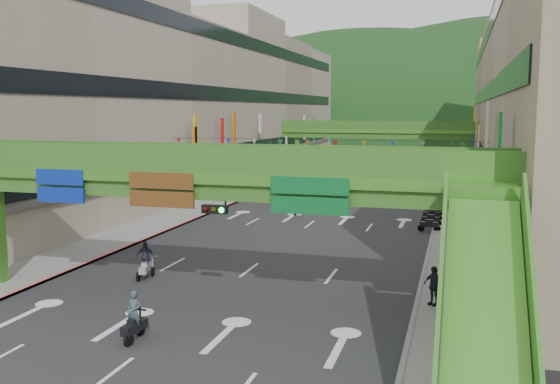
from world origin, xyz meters
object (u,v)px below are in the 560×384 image
(overpass_near, at_px, (219,190))
(car_yellow, at_px, (374,183))
(car_silver, at_px, (295,180))
(scooter_rider_mid, at_px, (297,203))
(pedestrian_red, at_px, (478,212))
(scooter_rider_near, at_px, (134,318))

(overpass_near, distance_m, car_yellow, 43.34)
(car_silver, bearing_deg, scooter_rider_mid, -69.53)
(car_yellow, height_order, pedestrian_red, pedestrian_red)
(car_yellow, distance_m, pedestrian_red, 20.69)
(overpass_near, height_order, car_yellow, overpass_near)
(overpass_near, xyz_separation_m, car_silver, (-7.93, 43.05, -4.46))
(scooter_rider_mid, relative_size, car_yellow, 0.52)
(overpass_near, distance_m, car_silver, 44.00)
(scooter_rider_near, height_order, car_silver, scooter_rider_near)
(car_silver, bearing_deg, scooter_rider_near, -77.21)
(car_yellow, bearing_deg, scooter_rider_near, -84.35)
(scooter_rider_mid, xyz_separation_m, pedestrian_red, (14.21, 0.51, -0.21))
(overpass_near, relative_size, car_silver, 6.19)
(overpass_near, bearing_deg, pedestrian_red, 65.88)
(overpass_near, distance_m, scooter_rider_near, 6.38)
(car_yellow, bearing_deg, overpass_near, -82.44)
(scooter_rider_near, xyz_separation_m, car_silver, (-6.25, 47.43, -0.14))
(car_silver, distance_m, pedestrian_red, 26.24)
(scooter_rider_mid, relative_size, pedestrian_red, 1.25)
(scooter_rider_near, bearing_deg, car_silver, 97.50)
(overpass_near, relative_size, scooter_rider_mid, 14.55)
(car_silver, bearing_deg, overpass_near, -74.28)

